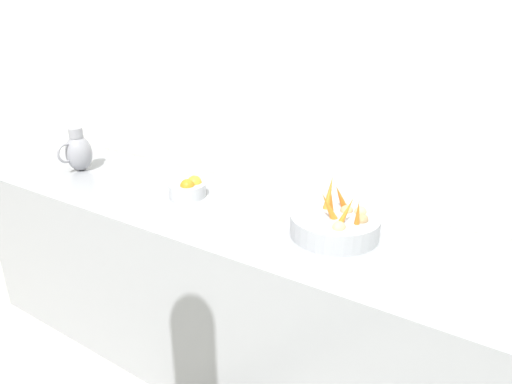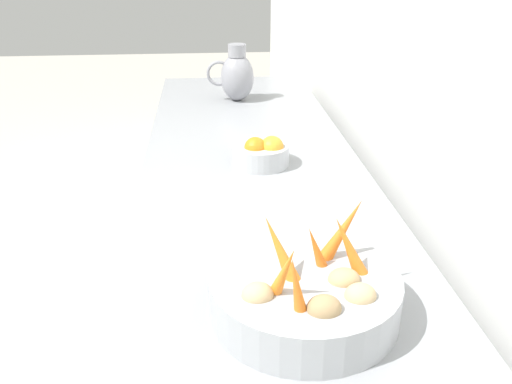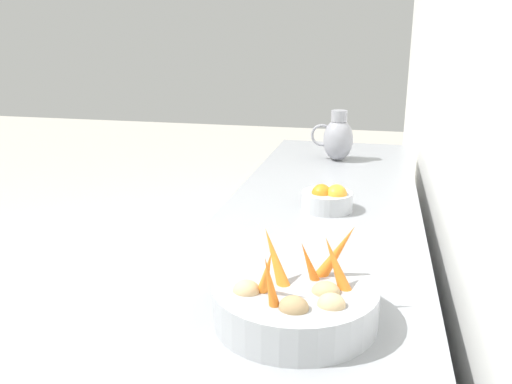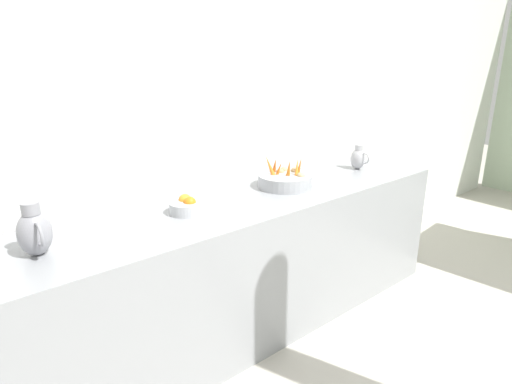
{
  "view_description": "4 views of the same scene",
  "coord_description": "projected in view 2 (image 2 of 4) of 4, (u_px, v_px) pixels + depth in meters",
  "views": [
    {
      "loc": [
        0.04,
        0.86,
        1.77
      ],
      "look_at": [
        -1.31,
        -0.01,
        1.12
      ],
      "focal_mm": 30.84,
      "sensor_mm": 36.0,
      "label": 1
    },
    {
      "loc": [
        -1.34,
        1.12,
        1.59
      ],
      "look_at": [
        -1.44,
        -0.03,
        1.06
      ],
      "focal_mm": 38.47,
      "sensor_mm": 36.0,
      "label": 2
    },
    {
      "loc": [
        -1.67,
        1.3,
        1.54
      ],
      "look_at": [
        -1.28,
        -0.37,
        1.02
      ],
      "focal_mm": 37.08,
      "sensor_mm": 36.0,
      "label": 3
    },
    {
      "loc": [
        0.55,
        -1.73,
        1.8
      ],
      "look_at": [
        -1.38,
        -0.12,
        0.99
      ],
      "focal_mm": 30.38,
      "sensor_mm": 36.0,
      "label": 4
    }
  ],
  "objects": [
    {
      "name": "metal_pitcher_tall",
      "position": [
        237.0,
        75.0,
        2.48
      ],
      "size": [
        0.21,
        0.15,
        0.25
      ],
      "color": "gray",
      "rests_on": "prep_counter"
    },
    {
      "name": "vegetable_colander",
      "position": [
        306.0,
        293.0,
        1.06
      ],
      "size": [
        0.37,
        0.37,
        0.22
      ],
      "color": "#9EA0A5",
      "rests_on": "prep_counter"
    },
    {
      "name": "orange_bowl",
      "position": [
        262.0,
        153.0,
        1.78
      ],
      "size": [
        0.19,
        0.19,
        0.1
      ],
      "color": "#ADAFB5",
      "rests_on": "prep_counter"
    },
    {
      "name": "prep_counter",
      "position": [
        263.0,
        349.0,
        1.67
      ],
      "size": [
        0.72,
        3.26,
        0.92
      ],
      "primitive_type": "cube",
      "color": "gray",
      "rests_on": "ground_plane"
    }
  ]
}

